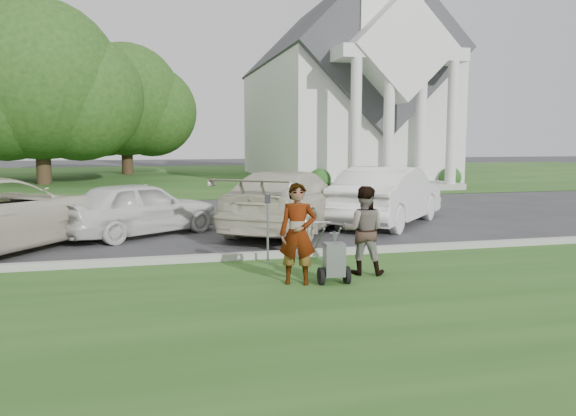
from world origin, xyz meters
name	(u,v)px	position (x,y,z in m)	size (l,w,h in m)	color
ground	(283,264)	(0.00, 0.00, 0.00)	(120.00, 120.00, 0.00)	#333335
grass_strip	(332,310)	(0.00, -3.00, 0.01)	(80.00, 7.00, 0.01)	#234A19
church_lawn	(189,176)	(0.00, 27.00, 0.01)	(80.00, 30.00, 0.01)	#234A19
curb	(277,255)	(0.00, 0.55, 0.07)	(80.00, 0.18, 0.15)	#9E9E93
church	(340,81)	(9.00, 23.11, 5.94)	(9.19, 19.00, 24.10)	white
tree_left	(39,87)	(-8.01, 21.99, 5.11)	(10.63, 8.40, 9.71)	#332316
tree_back	(125,105)	(-4.01, 29.99, 4.73)	(9.61, 7.60, 8.89)	#332316
striping_cart	(334,261)	(0.46, -1.66, 0.40)	(0.52, 1.02, 0.93)	black
person_left	(298,235)	(-0.12, -1.52, 0.83)	(0.61, 0.40, 1.66)	#999999
person_right	(363,231)	(1.18, -1.12, 0.78)	(0.76, 0.59, 1.56)	#999999
parking_meter_near	(268,220)	(-0.29, 0.07, 0.86)	(0.10, 0.09, 1.37)	gray
car_b	(139,208)	(-2.72, 4.02, 0.69)	(1.63, 4.04, 1.38)	white
car_c	(289,201)	(1.05, 3.79, 0.80)	(2.24, 5.50, 1.60)	beige
car_d	(389,196)	(4.05, 4.30, 0.82)	(1.73, 4.96, 1.63)	white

